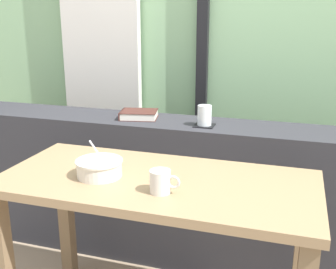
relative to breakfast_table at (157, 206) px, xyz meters
name	(u,v)px	position (x,y,z in m)	size (l,w,h in m)	color
outdoor_backdrop	(214,5)	(-0.05, 1.27, 0.79)	(4.80, 0.08, 2.80)	#8EBC89
curtain_left_panel	(100,29)	(-0.80, 1.17, 0.64)	(0.56, 0.06, 2.50)	silver
window_divider_post	(203,22)	(-0.10, 1.20, 0.69)	(0.07, 0.05, 2.60)	black
dark_console_ledge	(185,192)	(-0.05, 0.60, -0.20)	(2.80, 0.33, 0.80)	#2D2D33
breakfast_table	(157,206)	(0.00, 0.00, 0.00)	(1.25, 0.57, 0.73)	#826849
coaster_square	(204,125)	(0.06, 0.56, 0.20)	(0.10, 0.10, 0.01)	black
juice_glass	(205,116)	(0.06, 0.56, 0.25)	(0.07, 0.07, 0.10)	white
closed_book	(139,115)	(-0.31, 0.61, 0.22)	(0.22, 0.19, 0.04)	#47231E
soup_bowl	(99,168)	(-0.22, -0.04, 0.15)	(0.19, 0.19, 0.15)	silver
ceramic_mug	(161,182)	(0.06, -0.12, 0.16)	(0.11, 0.08, 0.08)	silver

